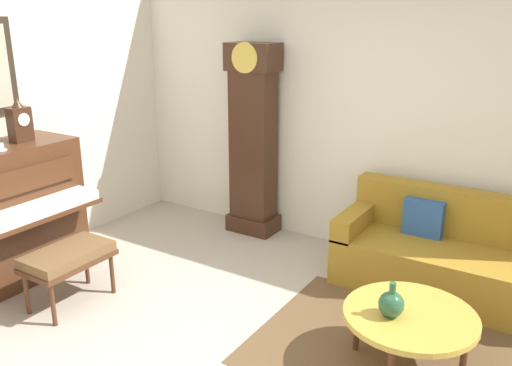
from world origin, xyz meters
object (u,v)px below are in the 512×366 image
piano_bench (68,258)px  couch (452,257)px  mantel_clock (20,122)px  coffee_table (410,317)px  green_jug (391,304)px  grandfather_clock (253,145)px

piano_bench → couch: (2.59, 1.89, -0.09)m
couch → mantel_clock: mantel_clock is taller
coffee_table → couch: bearing=90.3°
green_jug → couch: bearing=86.0°
coffee_table → mantel_clock: (-3.38, -0.39, 1.01)m
couch → mantel_clock: 3.91m
couch → grandfather_clock: bearing=174.1°
mantel_clock → couch: bearing=25.8°
piano_bench → coffee_table: bearing=13.9°
grandfather_clock → mantel_clock: (-1.22, -1.86, 0.43)m
coffee_table → mantel_clock: mantel_clock is taller
couch → coffee_table: 1.25m
grandfather_clock → green_jug: size_ratio=8.46×
grandfather_clock → mantel_clock: bearing=-123.3°
grandfather_clock → green_jug: 2.64m
grandfather_clock → green_jug: grandfather_clock is taller
green_jug → mantel_clock: bearing=-175.0°
coffee_table → green_jug: size_ratio=3.67×
grandfather_clock → piano_bench: bearing=-101.5°
grandfather_clock → mantel_clock: 2.26m
green_jug → grandfather_clock: bearing=142.7°
piano_bench → grandfather_clock: grandfather_clock is taller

